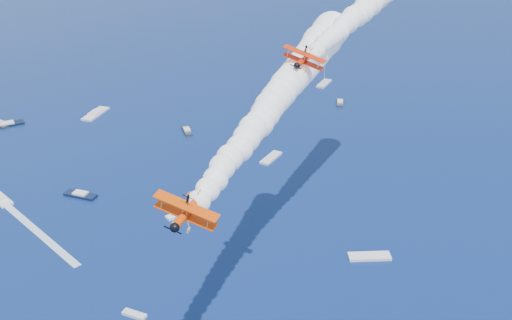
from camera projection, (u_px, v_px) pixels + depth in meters
biplane_lead at (304, 60)px, 102.16m from camera, size 9.52×10.54×6.62m
biplane_trail at (187, 212)px, 71.24m from camera, size 10.63×11.42×7.05m
smoke_trail_lead at (370, 3)px, 127.95m from camera, size 72.14×59.03×12.56m
smoke_trail_trail at (281, 93)px, 98.55m from camera, size 72.47×67.10×12.56m
spectator_boats at (43, 187)px, 179.03m from camera, size 247.75×192.68×0.70m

